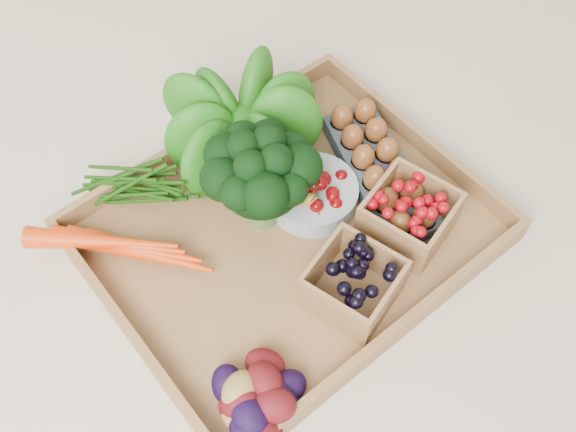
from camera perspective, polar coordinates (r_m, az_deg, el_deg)
ground at (r=0.97m, az=0.00°, el=-1.94°), size 4.00×4.00×0.00m
tray at (r=0.97m, az=0.00°, el=-1.71°), size 0.55×0.45×0.01m
carrots at (r=0.95m, az=-14.78°, el=-2.56°), size 0.22×0.16×0.05m
lettuce at (r=0.98m, az=-4.11°, el=8.22°), size 0.17×0.17×0.17m
broccoli at (r=0.92m, az=-2.33°, el=2.15°), size 0.16×0.16×0.13m
cherry_bowl at (r=0.98m, az=2.24°, el=1.95°), size 0.14×0.14×0.04m
egg_carton at (r=1.01m, az=8.10°, el=3.69°), size 0.17×0.27×0.03m
potatoes at (r=0.81m, az=-2.75°, el=-15.83°), size 0.14×0.14×0.08m
punnet_blackberry at (r=0.88m, az=5.79°, el=-6.01°), size 0.14×0.14×0.08m
punnet_raspberry at (r=0.94m, az=10.67°, el=-0.00°), size 0.14×0.14×0.08m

